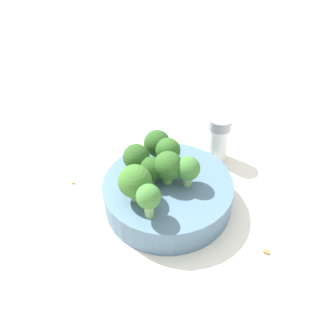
# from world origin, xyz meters

# --- Properties ---
(ground_plane) EXTENTS (3.00, 3.00, 0.00)m
(ground_plane) POSITION_xyz_m (0.00, 0.00, 0.00)
(ground_plane) COLOR silver
(bowl) EXTENTS (0.20, 0.20, 0.05)m
(bowl) POSITION_xyz_m (0.00, 0.00, 0.02)
(bowl) COLOR slate
(bowl) RESTS_ON ground_plane
(broccoli_floret_0) EXTENTS (0.04, 0.04, 0.05)m
(broccoli_floret_0) POSITION_xyz_m (-0.00, 0.00, 0.08)
(broccoli_floret_0) COLOR #84AD66
(broccoli_floret_0) RESTS_ON bowl
(broccoli_floret_1) EXTENTS (0.04, 0.04, 0.05)m
(broccoli_floret_1) POSITION_xyz_m (0.04, -0.01, 0.07)
(broccoli_floret_1) COLOR #7A9E5B
(broccoli_floret_1) RESTS_ON bowl
(broccoli_floret_2) EXTENTS (0.04, 0.04, 0.05)m
(broccoli_floret_2) POSITION_xyz_m (0.03, 0.04, 0.08)
(broccoli_floret_2) COLOR #8EB770
(broccoli_floret_2) RESTS_ON bowl
(broccoli_floret_3) EXTENTS (0.04, 0.04, 0.05)m
(broccoli_floret_3) POSITION_xyz_m (-0.01, -0.03, 0.08)
(broccoli_floret_3) COLOR #8EB770
(broccoli_floret_3) RESTS_ON bowl
(broccoli_floret_4) EXTENTS (0.04, 0.04, 0.04)m
(broccoli_floret_4) POSITION_xyz_m (0.01, 0.02, 0.07)
(broccoli_floret_4) COLOR #7A9E5B
(broccoli_floret_4) RESTS_ON bowl
(broccoli_floret_5) EXTENTS (0.04, 0.04, 0.05)m
(broccoli_floret_5) POSITION_xyz_m (0.06, 0.00, 0.07)
(broccoli_floret_5) COLOR #7A9E5B
(broccoli_floret_5) RESTS_ON bowl
(broccoli_floret_6) EXTENTS (0.03, 0.03, 0.05)m
(broccoli_floret_6) POSITION_xyz_m (-0.06, 0.04, 0.08)
(broccoli_floret_6) COLOR #84AD66
(broccoli_floret_6) RESTS_ON bowl
(broccoli_floret_7) EXTENTS (0.05, 0.05, 0.06)m
(broccoli_floret_7) POSITION_xyz_m (-0.02, 0.05, 0.08)
(broccoli_floret_7) COLOR #84AD66
(broccoli_floret_7) RESTS_ON bowl
(pepper_shaker) EXTENTS (0.04, 0.04, 0.08)m
(pepper_shaker) POSITION_xyz_m (0.09, -0.12, 0.04)
(pepper_shaker) COLOR silver
(pepper_shaker) RESTS_ON ground_plane
(almond_crumb_0) EXTENTS (0.01, 0.01, 0.01)m
(almond_crumb_0) POSITION_xyz_m (0.09, 0.14, 0.00)
(almond_crumb_0) COLOR olive
(almond_crumb_0) RESTS_ON ground_plane
(almond_crumb_1) EXTENTS (0.01, 0.01, 0.01)m
(almond_crumb_1) POSITION_xyz_m (0.10, -0.10, 0.00)
(almond_crumb_1) COLOR olive
(almond_crumb_1) RESTS_ON ground_plane
(almond_crumb_2) EXTENTS (0.01, 0.01, 0.01)m
(almond_crumb_2) POSITION_xyz_m (-0.13, -0.11, 0.00)
(almond_crumb_2) COLOR olive
(almond_crumb_2) RESTS_ON ground_plane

